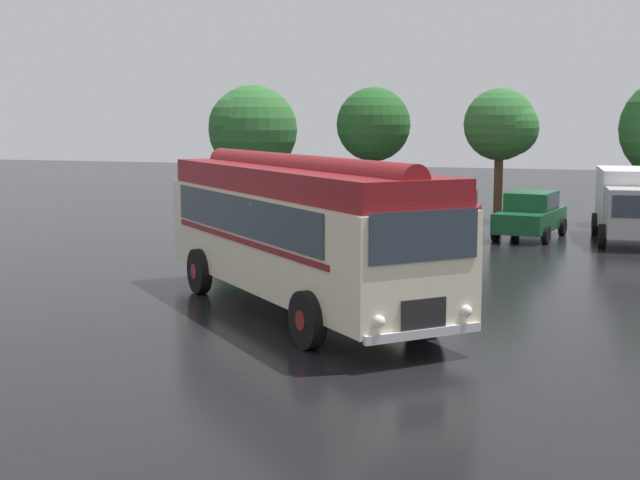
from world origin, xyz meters
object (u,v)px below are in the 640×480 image
car_near_left (311,206)px  car_mid_right (453,213)px  vintage_bus (298,227)px  box_van (630,202)px  car_mid_left (390,208)px  car_far_right (531,215)px

car_near_left → car_mid_right: (5.72, -0.54, 0.00)m
vintage_bus → car_near_left: (-4.84, 14.50, -1.05)m
vintage_bus → box_van: bearing=64.6°
vintage_bus → car_mid_right: 14.02m
vintage_bus → car_mid_left: size_ratio=2.06×
car_mid_left → vintage_bus: bearing=-83.4°
car_near_left → car_mid_right: 5.74m
vintage_bus → car_mid_left: vintage_bus is taller
vintage_bus → car_mid_left: bearing=96.6°
car_mid_left → car_mid_right: 2.69m
box_van → vintage_bus: bearing=-115.4°
car_near_left → car_mid_right: same height
car_mid_right → car_far_right: (2.75, 0.28, 0.00)m
car_mid_right → car_far_right: bearing=5.9°
car_mid_right → box_van: box_van is taller
vintage_bus → car_near_left: bearing=108.4°
vintage_bus → car_far_right: size_ratio=2.03×
car_mid_left → car_mid_right: (2.58, -0.77, 0.00)m
car_far_right → box_van: 3.42m
car_mid_left → car_mid_right: same height
box_van → car_far_right: bearing=-172.5°
car_mid_left → car_mid_right: bearing=-16.6°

